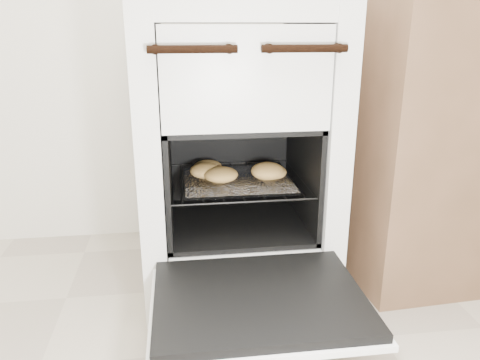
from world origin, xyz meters
name	(u,v)px	position (x,y,z in m)	size (l,w,h in m)	color
stove	(234,152)	(-0.06, 1.15, 0.47)	(0.63, 0.70, 0.97)	white
oven_door	(259,301)	(-0.06, 0.62, 0.21)	(0.57, 0.44, 0.04)	black
oven_rack	(237,180)	(-0.06, 1.08, 0.39)	(0.46, 0.44, 0.01)	black
foil_sheet	(238,180)	(-0.06, 1.06, 0.40)	(0.36, 0.32, 0.01)	white
baked_rolls	(233,171)	(-0.08, 1.08, 0.43)	(0.36, 0.23, 0.06)	tan
counter	(472,134)	(0.86, 1.18, 0.50)	(1.01, 0.67, 1.01)	brown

